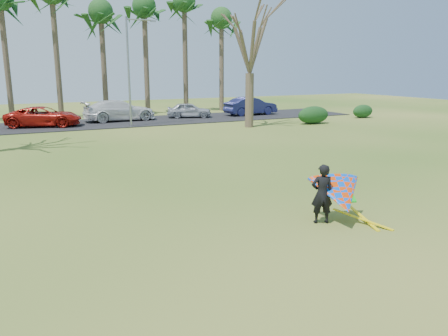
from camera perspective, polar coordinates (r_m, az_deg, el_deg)
name	(u,v)px	position (r m, az deg, el deg)	size (l,w,h in m)	color
ground	(254,217)	(13.10, 3.89, -6.45)	(100.00, 100.00, 0.00)	#215512
parking_strip	(97,124)	(36.47, -16.26, 5.59)	(46.00, 7.00, 0.06)	black
palm_6	(101,13)	(42.76, -15.81, 18.91)	(4.84, 4.84, 10.84)	#4D3E2E
palm_7	(144,8)	(43.79, -10.40, 19.91)	(4.84, 4.84, 11.54)	#4E3D2E
palm_8	(184,3)	(45.16, -5.22, 20.71)	(4.84, 4.84, 12.24)	#46362A
palm_9	(221,19)	(46.59, -0.33, 18.83)	(4.84, 4.84, 10.84)	brown
bare_tree_right	(250,37)	(33.03, 3.44, 16.73)	(6.27, 6.27, 9.21)	#4D3D2E
streetlight	(131,67)	(33.74, -12.11, 12.82)	(2.28, 0.18, 8.00)	gray
hedge_near	(313,115)	(35.80, 11.59, 6.80)	(2.81, 1.27, 1.40)	#143716
hedge_far	(363,111)	(41.37, 17.67, 7.08)	(2.11, 0.99, 1.17)	#143817
car_2	(44,117)	(35.64, -22.49, 6.23)	(2.48, 5.38, 1.49)	#A8150D
car_3	(119,110)	(37.67, -13.49, 7.32)	(2.40, 5.90, 1.71)	silver
car_4	(189,110)	(39.23, -4.58, 7.56)	(1.57, 3.90, 1.33)	#A0A4AD
car_5	(251,106)	(41.46, 3.51, 8.09)	(1.75, 5.01, 1.65)	#1A1D4F
kite_flyer	(338,195)	(12.77, 14.71, -3.37)	(2.13, 2.39, 2.02)	black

